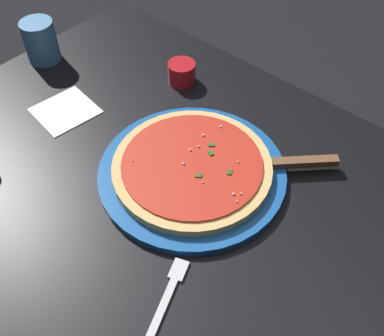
{
  "coord_description": "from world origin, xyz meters",
  "views": [
    {
      "loc": [
        -0.42,
        0.37,
        1.42
      ],
      "look_at": [
        -0.06,
        -0.05,
        0.79
      ],
      "focal_mm": 43.05,
      "sensor_mm": 36.0,
      "label": 1
    }
  ],
  "objects_px": {
    "serving_plate": "(192,173)",
    "napkin_folded_right": "(65,111)",
    "pizza_server": "(281,164)",
    "pizza": "(192,166)",
    "cup_small_sauce": "(182,72)",
    "fork": "(163,306)",
    "cup_tall_drink": "(41,41)"
  },
  "relations": [
    {
      "from": "napkin_folded_right",
      "to": "serving_plate",
      "type": "bearing_deg",
      "value": -172.63
    },
    {
      "from": "cup_tall_drink",
      "to": "fork",
      "type": "distance_m",
      "value": 0.69
    },
    {
      "from": "serving_plate",
      "to": "napkin_folded_right",
      "type": "height_order",
      "value": "serving_plate"
    },
    {
      "from": "pizza",
      "to": "napkin_folded_right",
      "type": "relative_size",
      "value": 2.46
    },
    {
      "from": "serving_plate",
      "to": "cup_small_sauce",
      "type": "xyz_separation_m",
      "value": [
        0.2,
        -0.2,
        0.02
      ]
    },
    {
      "from": "serving_plate",
      "to": "cup_tall_drink",
      "type": "relative_size",
      "value": 3.55
    },
    {
      "from": "cup_tall_drink",
      "to": "cup_small_sauce",
      "type": "relative_size",
      "value": 1.58
    },
    {
      "from": "serving_plate",
      "to": "cup_tall_drink",
      "type": "xyz_separation_m",
      "value": [
        0.5,
        -0.05,
        0.04
      ]
    },
    {
      "from": "cup_small_sauce",
      "to": "fork",
      "type": "bearing_deg",
      "value": 128.93
    },
    {
      "from": "serving_plate",
      "to": "pizza_server",
      "type": "distance_m",
      "value": 0.17
    },
    {
      "from": "pizza",
      "to": "cup_small_sauce",
      "type": "xyz_separation_m",
      "value": [
        0.2,
        -0.2,
        -0.0
      ]
    },
    {
      "from": "pizza",
      "to": "cup_small_sauce",
      "type": "distance_m",
      "value": 0.28
    },
    {
      "from": "cup_tall_drink",
      "to": "cup_small_sauce",
      "type": "height_order",
      "value": "cup_tall_drink"
    },
    {
      "from": "pizza",
      "to": "cup_tall_drink",
      "type": "bearing_deg",
      "value": -5.21
    },
    {
      "from": "serving_plate",
      "to": "cup_tall_drink",
      "type": "bearing_deg",
      "value": -5.22
    },
    {
      "from": "cup_tall_drink",
      "to": "fork",
      "type": "bearing_deg",
      "value": 157.26
    },
    {
      "from": "pizza",
      "to": "cup_small_sauce",
      "type": "height_order",
      "value": "cup_small_sauce"
    },
    {
      "from": "cup_tall_drink",
      "to": "pizza",
      "type": "bearing_deg",
      "value": 174.79
    },
    {
      "from": "pizza",
      "to": "napkin_folded_right",
      "type": "bearing_deg",
      "value": 7.37
    },
    {
      "from": "pizza",
      "to": "cup_tall_drink",
      "type": "xyz_separation_m",
      "value": [
        0.5,
        -0.05,
        0.02
      ]
    },
    {
      "from": "cup_tall_drink",
      "to": "napkin_folded_right",
      "type": "height_order",
      "value": "cup_tall_drink"
    },
    {
      "from": "serving_plate",
      "to": "pizza",
      "type": "height_order",
      "value": "pizza"
    },
    {
      "from": "pizza_server",
      "to": "napkin_folded_right",
      "type": "distance_m",
      "value": 0.46
    },
    {
      "from": "cup_tall_drink",
      "to": "napkin_folded_right",
      "type": "relative_size",
      "value": 0.82
    },
    {
      "from": "pizza_server",
      "to": "napkin_folded_right",
      "type": "xyz_separation_m",
      "value": [
        0.44,
        0.16,
        -0.02
      ]
    },
    {
      "from": "serving_plate",
      "to": "pizza_server",
      "type": "height_order",
      "value": "pizza_server"
    },
    {
      "from": "cup_small_sauce",
      "to": "pizza_server",
      "type": "bearing_deg",
      "value": 165.77
    },
    {
      "from": "serving_plate",
      "to": "cup_small_sauce",
      "type": "relative_size",
      "value": 5.61
    },
    {
      "from": "serving_plate",
      "to": "fork",
      "type": "distance_m",
      "value": 0.26
    },
    {
      "from": "serving_plate",
      "to": "pizza_server",
      "type": "xyz_separation_m",
      "value": [
        -0.12,
        -0.12,
        0.01
      ]
    },
    {
      "from": "cup_tall_drink",
      "to": "cup_small_sauce",
      "type": "bearing_deg",
      "value": -153.27
    },
    {
      "from": "pizza_server",
      "to": "cup_tall_drink",
      "type": "height_order",
      "value": "cup_tall_drink"
    }
  ]
}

